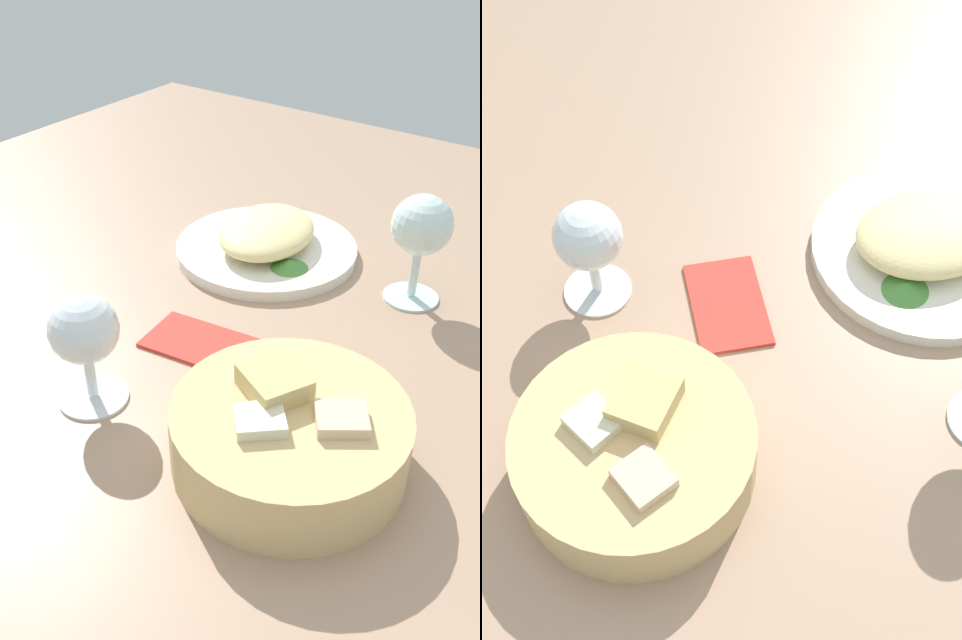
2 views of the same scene
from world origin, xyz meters
The scene contains 7 objects.
ground_plane centered at (0.00, 0.00, -1.00)cm, with size 140.00×140.00×2.00cm, color tan.
plate centered at (-16.93, -8.75, 0.70)cm, with size 23.10×23.10×1.40cm, color white.
omelette centered at (-16.93, -8.75, 3.25)cm, with size 15.25×11.54×3.70cm, color #EFDA91.
lettuce_garnish centered at (-13.64, -3.18, 1.94)cm, with size 4.64×4.64×1.08cm, color #488B3A.
bread_basket centered at (12.23, 13.28, 3.14)cm, with size 19.93×19.93×7.84cm.
wine_glass_near centered at (16.13, -6.12, 7.25)cm, with size 6.68×6.68×11.25cm.
folded_napkin centered at (3.51, -3.53, 0.40)cm, with size 11.00×7.00×0.80cm, color red.
Camera 2 is at (7.21, 45.38, 63.46)cm, focal length 46.29 mm.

